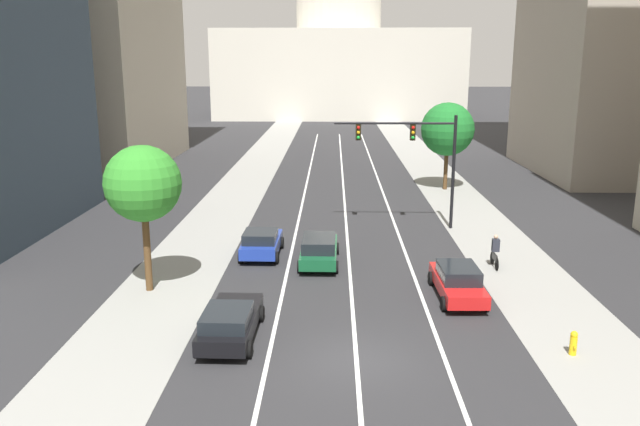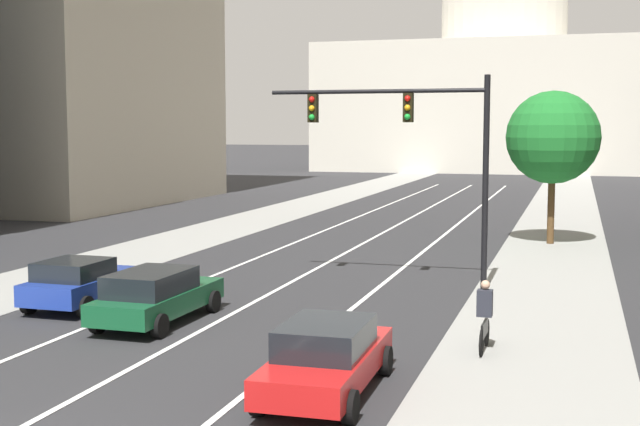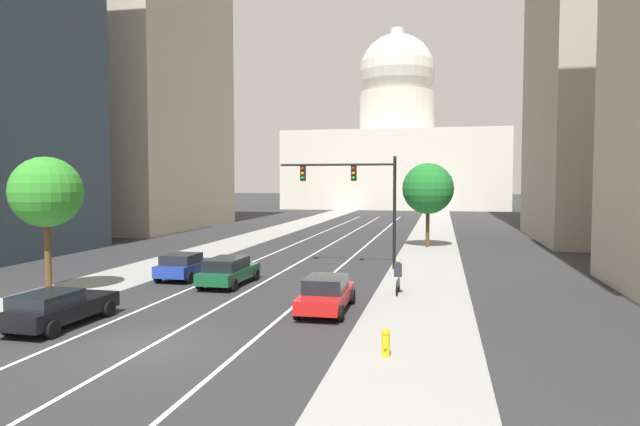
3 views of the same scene
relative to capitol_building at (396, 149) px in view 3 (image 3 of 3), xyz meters
name	(u,v)px [view 3 (image 3 of 3)]	position (x,y,z in m)	size (l,w,h in m)	color
ground_plane	(348,235)	(0.00, -61.27, -12.36)	(400.00, 400.00, 0.00)	#2B2B2D
sidewalk_left	(254,238)	(-8.50, -66.27, -12.36)	(4.54, 130.00, 0.01)	gray
sidewalk_right	(431,242)	(8.50, -66.27, -12.36)	(4.54, 130.00, 0.01)	gray
lane_stripe_left	(277,251)	(-3.11, -76.27, -12.35)	(0.16, 90.00, 0.01)	white
lane_stripe_center	(316,253)	(0.00, -76.27, -12.35)	(0.16, 90.00, 0.01)	white
lane_stripe_right	(356,254)	(3.11, -76.27, -12.35)	(0.16, 90.00, 0.01)	white
office_tower_far_left	(118,66)	(-28.09, -58.00, 6.69)	(20.77, 23.22, 38.04)	#B7AD99
capitol_building	(396,149)	(0.00, 0.00, 0.00)	(43.84, 23.91, 37.16)	beige
car_red	(326,293)	(4.67, -95.11, -11.60)	(2.05, 4.76, 1.49)	red
car_black	(58,307)	(-4.68, -99.72, -11.62)	(2.12, 4.81, 1.41)	black
car_blue	(184,266)	(-4.67, -89.18, -11.60)	(2.13, 4.14, 1.47)	#1E389E
car_green	(228,271)	(-1.56, -90.43, -11.58)	(2.09, 4.77, 1.49)	#14512D
traffic_signal_mast	(359,189)	(4.27, -83.08, -7.33)	(7.43, 0.39, 7.03)	black
fire_hydrant	(386,342)	(7.74, -100.70, -11.90)	(0.26, 0.35, 0.91)	yellow
cyclist	(398,277)	(7.36, -90.84, -11.51)	(0.36, 1.70, 1.72)	black
street_tree_far_right	(428,189)	(8.27, -70.66, -7.48)	(4.25, 4.25, 7.02)	#51381E
street_tree_mid_left	(46,193)	(-9.23, -94.47, -7.42)	(3.40, 3.40, 6.67)	#51381E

